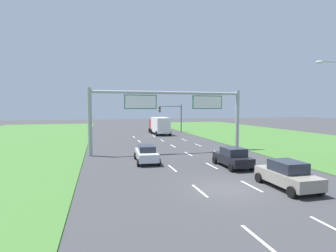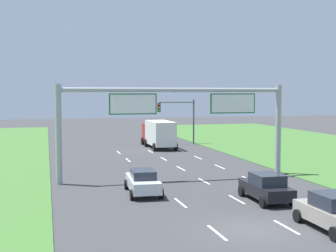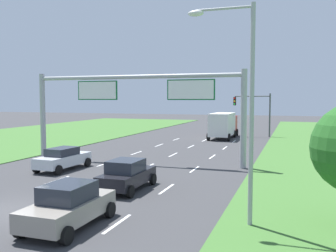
# 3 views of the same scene
# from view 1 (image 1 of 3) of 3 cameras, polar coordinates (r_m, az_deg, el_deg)

# --- Properties ---
(ground_plane) EXTENTS (200.00, 200.00, 0.00)m
(ground_plane) POSITION_cam_1_polar(r_m,az_deg,el_deg) (16.96, 12.55, -13.11)
(ground_plane) COLOR #38383A
(lane_dashes_inner_left) EXTENTS (0.14, 50.40, 0.01)m
(lane_dashes_inner_left) POSITION_cam_1_polar(r_m,az_deg,el_deg) (21.74, 0.95, -9.18)
(lane_dashes_inner_left) COLOR white
(lane_dashes_inner_left) RESTS_ON ground_plane
(lane_dashes_inner_right) EXTENTS (0.14, 50.40, 0.01)m
(lane_dashes_inner_right) POSITION_cam_1_polar(r_m,az_deg,el_deg) (22.92, 9.49, -8.55)
(lane_dashes_inner_right) COLOR white
(lane_dashes_inner_right) RESTS_ON ground_plane
(lane_dashes_slip) EXTENTS (0.14, 50.40, 0.01)m
(lane_dashes_slip) POSITION_cam_1_polar(r_m,az_deg,el_deg) (24.55, 17.02, -7.83)
(lane_dashes_slip) COLOR white
(lane_dashes_slip) RESTS_ON ground_plane
(car_near_red) EXTENTS (2.15, 4.21, 1.70)m
(car_near_red) POSITION_cam_1_polar(r_m,az_deg,el_deg) (17.96, 24.54, -9.64)
(car_near_red) COLOR gray
(car_near_red) RESTS_ON ground_plane
(car_lead_silver) EXTENTS (2.06, 4.16, 1.65)m
(car_lead_silver) POSITION_cam_1_polar(r_m,az_deg,el_deg) (22.69, 13.89, -6.62)
(car_lead_silver) COLOR black
(car_lead_silver) RESTS_ON ground_plane
(car_mid_lane) EXTENTS (2.21, 4.47, 1.55)m
(car_mid_lane) POSITION_cam_1_polar(r_m,az_deg,el_deg) (24.06, -4.73, -6.00)
(car_mid_lane) COLOR silver
(car_mid_lane) RESTS_ON ground_plane
(box_truck) EXTENTS (2.71, 8.05, 3.16)m
(box_truck) POSITION_cam_1_polar(r_m,az_deg,el_deg) (48.97, -1.93, 0.20)
(box_truck) COLOR #B21E19
(box_truck) RESTS_ON ground_plane
(sign_gantry) EXTENTS (17.24, 0.44, 7.00)m
(sign_gantry) POSITION_cam_1_polar(r_m,az_deg,el_deg) (28.92, 0.58, 3.90)
(sign_gantry) COLOR #9EA0A5
(sign_gantry) RESTS_ON ground_plane
(traffic_light_mast) EXTENTS (4.76, 0.49, 5.60)m
(traffic_light_mast) POSITION_cam_1_polar(r_m,az_deg,el_deg) (52.88, 0.89, 2.82)
(traffic_light_mast) COLOR #47494F
(traffic_light_mast) RESTS_ON ground_plane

